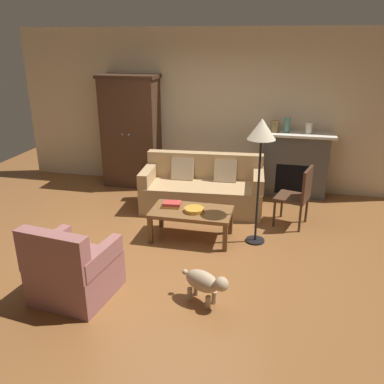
% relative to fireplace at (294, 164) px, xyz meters
% --- Properties ---
extents(ground_plane, '(9.60, 9.60, 0.00)m').
position_rel_fireplace_xyz_m(ground_plane, '(-1.55, -2.30, -0.57)').
color(ground_plane, brown).
extents(back_wall, '(7.20, 0.10, 2.80)m').
position_rel_fireplace_xyz_m(back_wall, '(-1.55, 0.25, 0.83)').
color(back_wall, beige).
rests_on(back_wall, ground).
extents(fireplace, '(1.26, 0.48, 1.12)m').
position_rel_fireplace_xyz_m(fireplace, '(0.00, 0.00, 0.00)').
color(fireplace, '#4C4947').
rests_on(fireplace, ground).
extents(armoire, '(1.06, 0.57, 2.02)m').
position_rel_fireplace_xyz_m(armoire, '(-2.95, -0.08, 0.44)').
color(armoire, '#472D1E').
rests_on(armoire, ground).
extents(couch, '(1.98, 0.99, 0.86)m').
position_rel_fireplace_xyz_m(couch, '(-1.43, -0.94, -0.25)').
color(couch, tan).
rests_on(couch, ground).
extents(coffee_table, '(1.10, 0.60, 0.42)m').
position_rel_fireplace_xyz_m(coffee_table, '(-1.37, -2.03, -0.20)').
color(coffee_table, brown).
rests_on(coffee_table, ground).
extents(fruit_bowl, '(0.27, 0.27, 0.05)m').
position_rel_fireplace_xyz_m(fruit_bowl, '(-1.32, -2.06, -0.12)').
color(fruit_bowl, orange).
rests_on(fruit_bowl, coffee_table).
extents(book_stack, '(0.26, 0.20, 0.07)m').
position_rel_fireplace_xyz_m(book_stack, '(-1.66, -1.97, -0.11)').
color(book_stack, gold).
rests_on(book_stack, coffee_table).
extents(mantel_vase_bronze, '(0.15, 0.15, 0.19)m').
position_rel_fireplace_xyz_m(mantel_vase_bronze, '(-0.38, -0.02, 0.65)').
color(mantel_vase_bronze, olive).
rests_on(mantel_vase_bronze, fireplace).
extents(mantel_vase_jade, '(0.10, 0.10, 0.25)m').
position_rel_fireplace_xyz_m(mantel_vase_jade, '(-0.18, -0.02, 0.67)').
color(mantel_vase_jade, slate).
rests_on(mantel_vase_jade, fireplace).
extents(mantel_vase_cream, '(0.11, 0.11, 0.19)m').
position_rel_fireplace_xyz_m(mantel_vase_cream, '(0.18, -0.02, 0.64)').
color(mantel_vase_cream, beige).
rests_on(mantel_vase_cream, fireplace).
extents(armchair_near_left, '(0.86, 0.86, 0.88)m').
position_rel_fireplace_xyz_m(armchair_near_left, '(-2.29, -3.64, -0.25)').
color(armchair_near_left, '#935B56').
rests_on(armchair_near_left, ground).
extents(side_chair_wooden, '(0.54, 0.54, 0.90)m').
position_rel_fireplace_xyz_m(side_chair_wooden, '(0.05, -1.29, -0.06)').
color(side_chair_wooden, '#472D1E').
rests_on(side_chair_wooden, ground).
extents(floor_lamp, '(0.36, 0.36, 1.69)m').
position_rel_fireplace_xyz_m(floor_lamp, '(-0.50, -1.93, 0.89)').
color(floor_lamp, black).
rests_on(floor_lamp, ground).
extents(dog, '(0.53, 0.35, 0.39)m').
position_rel_fireplace_xyz_m(dog, '(-0.91, -3.43, -0.32)').
color(dog, tan).
rests_on(dog, ground).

